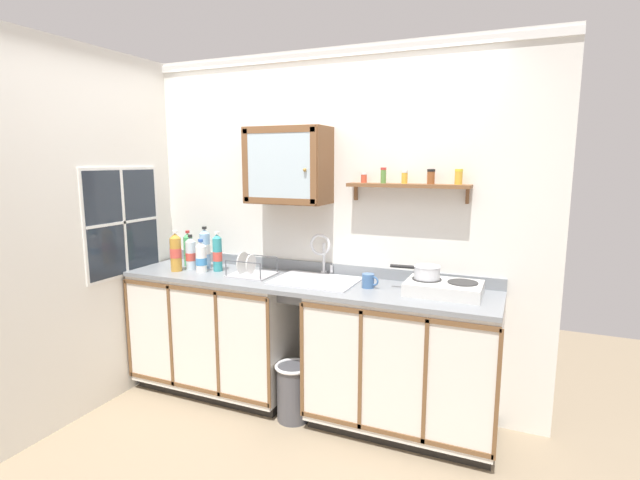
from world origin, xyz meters
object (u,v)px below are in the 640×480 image
Objects in this scene: hot_plate_stove at (444,288)px; bottle_soda_green_4 at (188,249)px; sink at (316,285)px; bottle_water_clear_1 at (191,254)px; dish_rack at (251,271)px; bottle_opaque_white_0 at (201,258)px; mug at (368,281)px; wall_cabinet at (288,166)px; trash_bin at (293,391)px; bottle_water_blue_3 at (205,249)px; bottle_juice_amber_5 at (176,252)px; bottle_detergent_teal_2 at (217,253)px; saucepan at (426,272)px.

hot_plate_stove is 1.64× the size of bottle_soda_green_4.
sink is at bearing -179.87° from hot_plate_stove.
bottle_water_clear_1 reaches higher than hot_plate_stove.
bottle_water_clear_1 reaches higher than dish_rack.
mug is (1.29, 0.06, -0.06)m from bottle_opaque_white_0.
hot_plate_stove is at bearing -4.83° from wall_cabinet.
hot_plate_stove is 3.87× the size of mug.
trash_bin is (0.82, -0.12, -0.85)m from bottle_opaque_white_0.
wall_cabinet is (0.70, 0.07, 0.64)m from bottle_water_blue_3.
bottle_juice_amber_5 reaches higher than mug.
bottle_water_clear_1 reaches higher than bottle_opaque_white_0.
bottle_water_blue_3 is 0.18m from bottle_soda_green_4.
sink is 1.12m from bottle_juice_amber_5.
bottle_soda_green_4 reaches higher than hot_plate_stove.
wall_cabinet reaches higher than mug.
bottle_opaque_white_0 reaches higher than mug.
bottle_juice_amber_5 is (-1.97, -0.14, 0.10)m from hot_plate_stove.
bottle_detergent_teal_2 is (0.09, 0.08, 0.03)m from bottle_opaque_white_0.
bottle_detergent_teal_2 is at bearing -17.91° from bottle_water_blue_3.
bottle_soda_green_4 is 0.91× the size of bottle_juice_amber_5.
trash_bin is (-0.95, -0.21, -0.78)m from hot_plate_stove.
bottle_detergent_teal_2 reaches higher than saucepan.
sink is at bearing 5.84° from bottle_opaque_white_0.
hot_plate_stove is 1.91m from bottle_water_clear_1.
bottle_soda_green_4 is at bearing 178.54° from hot_plate_stove.
bottle_water_clear_1 is at bearing -178.53° from hot_plate_stove.
wall_cabinet is 1.58m from trash_bin.
bottle_opaque_white_0 is 0.77× the size of bottle_water_blue_3.
wall_cabinet is at bearing 11.71° from bottle_detergent_teal_2.
trash_bin is at bearing -9.65° from bottle_water_clear_1.
sink reaches higher than bottle_soda_green_4.
bottle_soda_green_4 is at bearing 168.12° from bottle_detergent_teal_2.
hot_plate_stove is at bearing -11.14° from saucepan.
bottle_detergent_teal_2 is (-1.68, -0.02, 0.09)m from hot_plate_stove.
bottle_detergent_teal_2 is at bearing -178.50° from saucepan.
bottle_opaque_white_0 is 0.28m from bottle_soda_green_4.
bottle_water_blue_3 reaches higher than bottle_detergent_teal_2.
trash_bin is at bearing -59.89° from wall_cabinet.
trash_bin is at bearing -8.08° from bottle_opaque_white_0.
saucepan is at bearing 168.86° from hot_plate_stove.
bottle_opaque_white_0 is 0.12m from bottle_detergent_teal_2.
bottle_soda_green_4 is at bearing 173.28° from bottle_water_blue_3.
bottle_soda_green_4 reaches higher than saucepan.
bottle_detergent_teal_2 is at bearing 23.40° from bottle_juice_amber_5.
bottle_water_blue_3 is at bearing 164.63° from trash_bin.
saucepan is 1.57m from bottle_detergent_teal_2.
bottle_soda_green_4 is at bearing 179.14° from saucepan.
bottle_opaque_white_0 is 0.96m from wall_cabinet.
bottle_soda_green_4 is (-0.24, 0.15, 0.02)m from bottle_opaque_white_0.
sink is 1.80× the size of saucepan.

